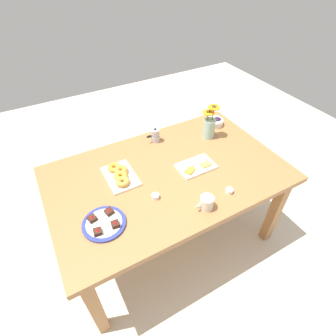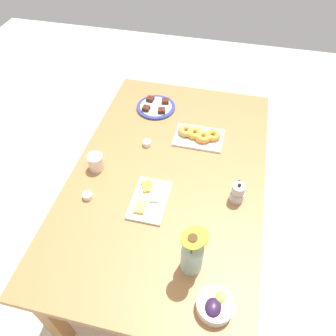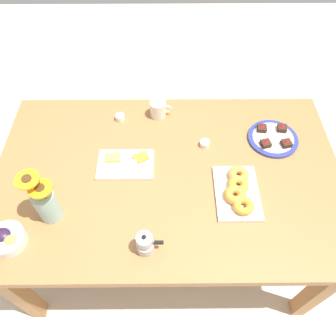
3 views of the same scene
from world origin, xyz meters
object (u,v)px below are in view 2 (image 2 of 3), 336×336
croissant_platter (199,135)px  jam_cup_berry (88,196)px  dining_table (168,183)px  coffee_mug (96,162)px  cheese_platter (149,199)px  grape_bowl (215,305)px  dessert_plate (156,107)px  flower_vase (192,256)px  moka_pot (237,193)px  jam_cup_honey (147,143)px

croissant_platter → jam_cup_berry: 0.72m
dining_table → coffee_mug: size_ratio=13.65×
coffee_mug → cheese_platter: size_ratio=0.45×
grape_bowl → dessert_plate: grape_bowl is taller
grape_bowl → croissant_platter: size_ratio=0.51×
croissant_platter → flower_vase: flower_vase is taller
coffee_mug → flower_vase: size_ratio=0.44×
croissant_platter → grape_bowl: bearing=-166.8°
cheese_platter → flower_vase: bearing=-138.1°
coffee_mug → croissant_platter: coffee_mug is taller
dining_table → moka_pot: bearing=-103.9°
dessert_plate → moka_pot: size_ratio=2.06×
cheese_platter → jam_cup_berry: cheese_platter is taller
dining_table → coffee_mug: bearing=97.1°
coffee_mug → moka_pot: 0.74m
flower_vase → jam_cup_berry: bearing=66.9°
grape_bowl → jam_cup_honey: bearing=31.4°
dessert_plate → cheese_platter: bearing=-168.0°
coffee_mug → dessert_plate: coffee_mug is taller
jam_cup_honey → flower_vase: (-0.67, -0.38, 0.08)m
coffee_mug → flower_vase: bearing=-126.6°
jam_cup_berry → moka_pot: 0.73m
croissant_platter → moka_pot: bearing=-147.2°
jam_cup_berry → croissant_platter: bearing=-40.0°
dessert_plate → flower_vase: size_ratio=0.91×
jam_cup_honey → flower_vase: bearing=-150.5°
coffee_mug → flower_vase: flower_vase is taller
coffee_mug → cheese_platter: 0.36m
grape_bowl → croissant_platter: 0.96m
flower_vase → jam_cup_honey: bearing=29.5°
moka_pot → flower_vase: bearing=158.9°
grape_bowl → dining_table: bearing=27.6°
coffee_mug → cheese_platter: (-0.15, -0.33, -0.03)m
cheese_platter → croissant_platter: (0.50, -0.16, 0.01)m
dining_table → jam_cup_honey: jam_cup_honey is taller
coffee_mug → jam_cup_berry: bearing=-171.7°
jam_cup_honey → jam_cup_berry: size_ratio=1.00×
dining_table → moka_pot: (-0.09, -0.36, 0.13)m
moka_pot → dessert_plate: bearing=42.8°
jam_cup_honey → jam_cup_berry: bearing=156.7°
cheese_platter → moka_pot: bearing=-75.7°
jam_cup_honey → moka_pot: (-0.27, -0.53, 0.03)m
dining_table → grape_bowl: (-0.63, -0.33, 0.12)m
jam_cup_honey → moka_pot: size_ratio=0.40×
cheese_platter → moka_pot: size_ratio=2.18×
coffee_mug → dessert_plate: size_ratio=0.48×
croissant_platter → jam_cup_berry: size_ratio=5.83×
jam_cup_berry → moka_pot: (0.16, -0.71, 0.03)m
cheese_platter → jam_cup_honey: size_ratio=5.42×
coffee_mug → moka_pot: (-0.04, -0.74, 0.00)m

